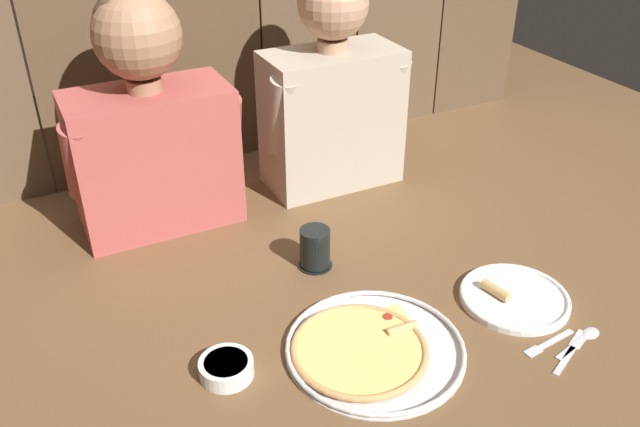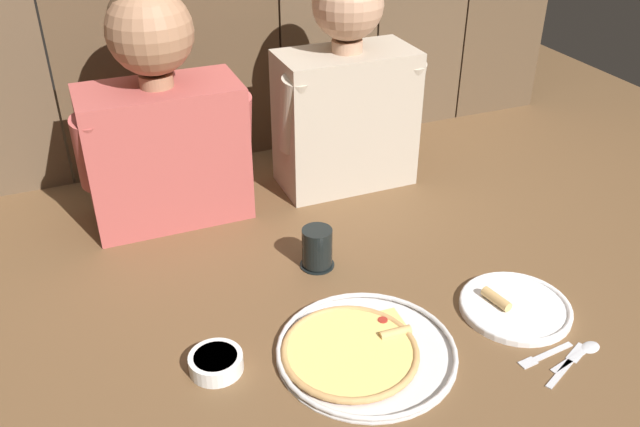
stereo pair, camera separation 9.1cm
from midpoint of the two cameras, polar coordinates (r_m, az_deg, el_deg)
name	(u,v)px [view 2 (the right image)]	position (r m, az deg, el deg)	size (l,w,h in m)	color
ground_plane	(338,308)	(1.43, 3.44, -8.16)	(3.20, 3.20, 0.00)	brown
pizza_tray	(360,351)	(1.32, 5.43, -11.66)	(0.35, 0.35, 0.03)	silver
dinner_plate	(515,306)	(1.49, 18.06, -7.62)	(0.23, 0.23, 0.03)	white
drinking_glass	(317,248)	(1.52, 1.47, -3.03)	(0.08, 0.08, 0.10)	black
dipping_bowl	(216,362)	(1.29, -6.86, -12.56)	(0.10, 0.10, 0.03)	white
table_fork	(544,355)	(1.40, 20.43, -11.37)	(0.13, 0.03, 0.01)	silver
table_knife	(567,365)	(1.39, 22.23, -11.95)	(0.15, 0.08, 0.01)	silver
table_spoon	(584,351)	(1.43, 23.39, -10.77)	(0.14, 0.05, 0.01)	silver
diner_left	(161,114)	(1.65, -11.94, 8.28)	(0.42, 0.21, 0.59)	#AD4C47
diner_right	(346,88)	(1.79, 3.74, 10.63)	(0.40, 0.20, 0.59)	#B2A38E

